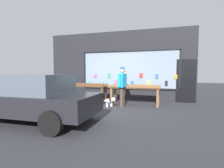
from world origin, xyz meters
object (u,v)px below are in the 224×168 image
object	(u,v)px
display_table_left	(84,87)
sandwich_board_sign	(54,90)
person_browsing	(122,83)
small_dog	(110,101)
display_table_right	(135,89)
parked_car	(30,97)

from	to	relation	value
display_table_left	sandwich_board_sign	distance (m)	1.89
display_table_left	person_browsing	world-z (taller)	person_browsing
small_dog	sandwich_board_sign	size ratio (longest dim) A/B	0.46
sandwich_board_sign	person_browsing	bearing A→B (deg)	-1.04
display_table_left	display_table_right	size ratio (longest dim) A/B	1.00
display_table_right	parked_car	bearing A→B (deg)	-125.40
small_dog	display_table_left	bearing A→B (deg)	105.96
display_table_right	person_browsing	distance (m)	0.73
person_browsing	sandwich_board_sign	world-z (taller)	person_browsing
sandwich_board_sign	small_dog	bearing A→B (deg)	-6.21
person_browsing	display_table_left	bearing A→B (deg)	86.17
display_table_left	person_browsing	xyz separation A→B (m)	(2.04, -0.49, 0.28)
display_table_right	sandwich_board_sign	distance (m)	4.38
display_table_left	small_dog	size ratio (longest dim) A/B	5.02
small_dog	sandwich_board_sign	bearing A→B (deg)	116.05
display_table_left	parked_car	size ratio (longest dim) A/B	0.55
small_dog	parked_car	size ratio (longest dim) A/B	0.11
display_table_right	parked_car	distance (m)	4.35
sandwich_board_sign	display_table_right	bearing A→B (deg)	6.26
display_table_left	sandwich_board_sign	size ratio (longest dim) A/B	2.30
person_browsing	sandwich_board_sign	distance (m)	4.00
person_browsing	parked_car	xyz separation A→B (m)	(-2.06, -3.07, -0.28)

